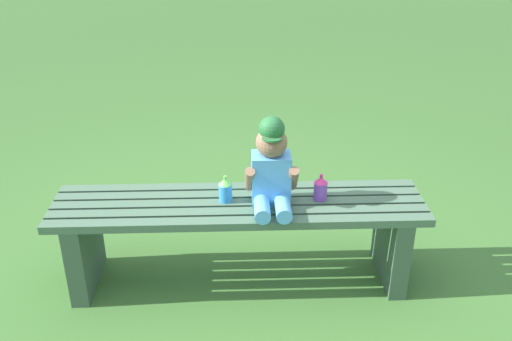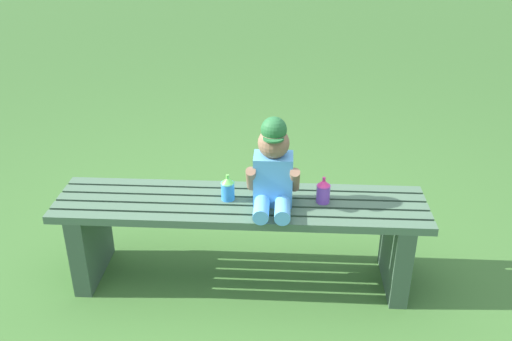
% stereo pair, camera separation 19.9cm
% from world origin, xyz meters
% --- Properties ---
extents(ground_plane, '(16.00, 16.00, 0.00)m').
position_xyz_m(ground_plane, '(0.00, 0.00, 0.00)').
color(ground_plane, '#3D6B2D').
extents(park_bench, '(1.67, 0.38, 0.43)m').
position_xyz_m(park_bench, '(0.00, 0.00, 0.29)').
color(park_bench, '#47664C').
rests_on(park_bench, ground_plane).
extents(child_figure, '(0.23, 0.27, 0.40)m').
position_xyz_m(child_figure, '(0.14, -0.02, 0.60)').
color(child_figure, '#59A5E5').
rests_on(child_figure, park_bench).
extents(sippy_cup_left, '(0.06, 0.06, 0.12)m').
position_xyz_m(sippy_cup_left, '(-0.06, 0.01, 0.48)').
color(sippy_cup_left, '#338CE5').
rests_on(sippy_cup_left, park_bench).
extents(sippy_cup_right, '(0.06, 0.06, 0.12)m').
position_xyz_m(sippy_cup_right, '(0.37, 0.01, 0.48)').
color(sippy_cup_right, '#8C4CCC').
rests_on(sippy_cup_right, park_bench).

